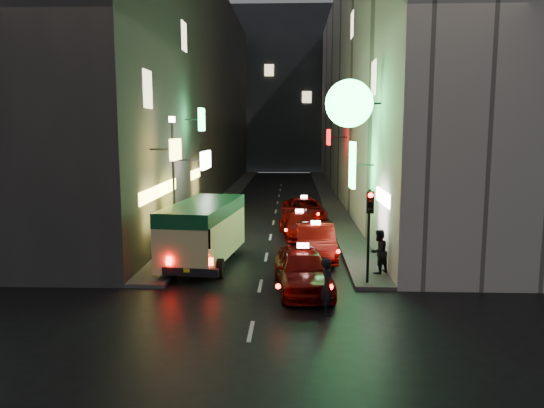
# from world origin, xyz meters

# --- Properties ---
(ground) EXTENTS (120.00, 120.00, 0.00)m
(ground) POSITION_xyz_m (0.00, 0.00, 0.00)
(ground) COLOR black
(ground) RESTS_ON ground
(building_left) EXTENTS (7.65, 52.00, 18.00)m
(building_left) POSITION_xyz_m (-8.00, 33.99, 9.00)
(building_left) COLOR #383633
(building_left) RESTS_ON ground
(building_right) EXTENTS (8.41, 52.00, 18.00)m
(building_right) POSITION_xyz_m (8.00, 33.99, 9.00)
(building_right) COLOR #AFAAA0
(building_right) RESTS_ON ground
(building_far) EXTENTS (30.00, 10.00, 22.00)m
(building_far) POSITION_xyz_m (0.00, 66.00, 11.00)
(building_far) COLOR #35353B
(building_far) RESTS_ON ground
(sidewalk_left) EXTENTS (1.50, 52.00, 0.15)m
(sidewalk_left) POSITION_xyz_m (-4.25, 34.00, 0.07)
(sidewalk_left) COLOR #494744
(sidewalk_left) RESTS_ON ground
(sidewalk_right) EXTENTS (1.50, 52.00, 0.15)m
(sidewalk_right) POSITION_xyz_m (4.25, 34.00, 0.07)
(sidewalk_right) COLOR #494744
(sidewalk_right) RESTS_ON ground
(minibus) EXTENTS (2.96, 6.57, 2.72)m
(minibus) POSITION_xyz_m (-2.60, 11.46, 1.72)
(minibus) COLOR #CBC87F
(minibus) RESTS_ON ground
(taxi_near) EXTENTS (3.00, 6.04, 2.02)m
(taxi_near) POSITION_xyz_m (1.58, 7.98, 0.92)
(taxi_near) COLOR #6B0704
(taxi_near) RESTS_ON ground
(taxi_second) EXTENTS (2.48, 5.78, 1.99)m
(taxi_second) POSITION_xyz_m (2.24, 12.85, 0.91)
(taxi_second) COLOR #6B0704
(taxi_second) RESTS_ON ground
(taxi_third) EXTENTS (2.68, 5.17, 1.74)m
(taxi_third) POSITION_xyz_m (1.56, 17.65, 0.79)
(taxi_third) COLOR #6B0704
(taxi_third) RESTS_ON ground
(taxi_far) EXTENTS (2.68, 5.68, 1.93)m
(taxi_far) POSITION_xyz_m (1.91, 22.45, 0.88)
(taxi_far) COLOR #6B0704
(taxi_far) RESTS_ON ground
(pedestrian_crossing) EXTENTS (0.46, 0.70, 2.06)m
(pedestrian_crossing) POSITION_xyz_m (2.31, 5.54, 1.03)
(pedestrian_crossing) COLOR black
(pedestrian_crossing) RESTS_ON ground
(pedestrian_sidewalk) EXTENTS (0.87, 0.85, 1.98)m
(pedestrian_sidewalk) POSITION_xyz_m (4.61, 9.91, 1.14)
(pedestrian_sidewalk) COLOR black
(pedestrian_sidewalk) RESTS_ON sidewalk_right
(traffic_light) EXTENTS (0.26, 0.43, 3.50)m
(traffic_light) POSITION_xyz_m (4.00, 8.47, 2.69)
(traffic_light) COLOR black
(traffic_light) RESTS_ON sidewalk_right
(lamp_post) EXTENTS (0.28, 0.28, 6.22)m
(lamp_post) POSITION_xyz_m (-4.20, 13.00, 3.72)
(lamp_post) COLOR black
(lamp_post) RESTS_ON sidewalk_left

